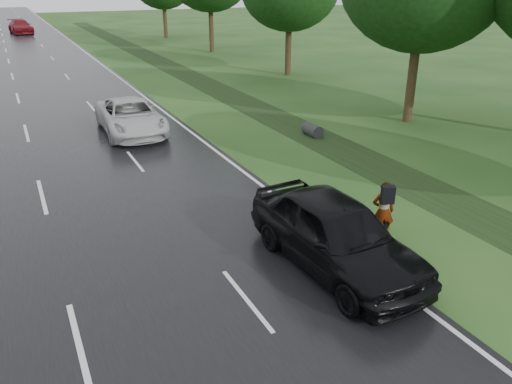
{
  "coord_description": "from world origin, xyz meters",
  "views": [
    {
      "loc": [
        -0.33,
        -8.23,
        6.49
      ],
      "look_at": [
        5.03,
        2.62,
        1.3
      ],
      "focal_mm": 35.0,
      "sensor_mm": 36.0,
      "label": 1
    }
  ],
  "objects": [
    {
      "name": "pedestrian",
      "position": [
        7.93,
        0.95,
        0.86
      ],
      "size": [
        0.81,
        0.85,
        1.66
      ],
      "rotation": [
        0.0,
        0.0,
        2.72
      ],
      "color": "#A5998C",
      "rests_on": "ground"
    },
    {
      "name": "drainage_ditch",
      "position": [
        11.5,
        18.71,
        0.04
      ],
      "size": [
        2.2,
        120.0,
        0.56
      ],
      "color": "black",
      "rests_on": "ground"
    },
    {
      "name": "edge_stripe_east",
      "position": [
        6.75,
        45.0,
        0.04
      ],
      "size": [
        0.12,
        180.0,
        0.01
      ],
      "primitive_type": "cube",
      "color": "silver",
      "rests_on": "road"
    },
    {
      "name": "ground",
      "position": [
        0.0,
        0.0,
        0.0
      ],
      "size": [
        220.0,
        220.0,
        0.0
      ],
      "primitive_type": "plane",
      "color": "#1F4117",
      "rests_on": "ground"
    },
    {
      "name": "road",
      "position": [
        0.0,
        45.0,
        0.02
      ],
      "size": [
        14.0,
        180.0,
        0.04
      ],
      "primitive_type": "cube",
      "color": "black",
      "rests_on": "ground"
    },
    {
      "name": "dark_sedan",
      "position": [
        6.0,
        0.32,
        0.94
      ],
      "size": [
        2.39,
        5.36,
        1.79
      ],
      "primitive_type": "imported",
      "rotation": [
        0.0,
        0.0,
        0.05
      ],
      "color": "black",
      "rests_on": "road"
    },
    {
      "name": "far_car_red",
      "position": [
        2.3,
        64.72,
        0.88
      ],
      "size": [
        3.04,
        6.0,
        1.67
      ],
      "primitive_type": "imported",
      "rotation": [
        0.0,
        0.0,
        0.13
      ],
      "color": "maroon",
      "rests_on": "road"
    },
    {
      "name": "white_pickup",
      "position": [
        4.32,
        13.9,
        0.79
      ],
      "size": [
        2.61,
        5.43,
        1.49
      ],
      "primitive_type": "imported",
      "rotation": [
        0.0,
        0.0,
        -0.02
      ],
      "color": "silver",
      "rests_on": "road"
    },
    {
      "name": "center_line",
      "position": [
        0.0,
        45.0,
        0.04
      ],
      "size": [
        0.12,
        180.0,
        0.01
      ],
      "primitive_type": "cube",
      "color": "silver",
      "rests_on": "road"
    }
  ]
}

